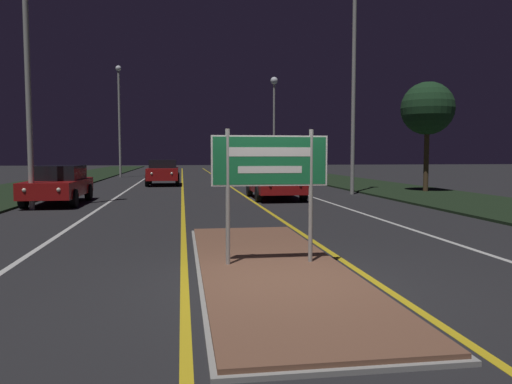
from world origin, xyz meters
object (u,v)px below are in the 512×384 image
(streetlight_left_near, at_px, (26,14))
(car_receding_0, at_px, (275,181))
(highway_sign, at_px, (270,168))
(streetlight_right_near, at_px, (354,41))
(car_approaching_1, at_px, (163,172))
(car_approaching_0, at_px, (59,184))
(car_receding_1, at_px, (241,170))
(streetlight_left_far, at_px, (119,111))
(car_receding_2, at_px, (267,168))
(streetlight_right_far, at_px, (274,106))

(streetlight_left_near, bearing_deg, car_receding_0, 17.68)
(highway_sign, xyz_separation_m, streetlight_left_near, (-6.36, 9.67, 4.78))
(streetlight_right_near, relative_size, car_approaching_1, 2.74)
(highway_sign, xyz_separation_m, car_approaching_0, (-5.95, 11.66, -0.87))
(car_receding_1, xyz_separation_m, car_approaching_0, (-8.48, -13.53, -0.04))
(streetlight_left_far, bearing_deg, car_approaching_0, -89.02)
(car_receding_0, bearing_deg, highway_sign, -101.08)
(highway_sign, height_order, car_approaching_0, highway_sign)
(car_approaching_1, bearing_deg, car_receding_2, 55.32)
(streetlight_right_far, bearing_deg, highway_sign, -100.62)
(streetlight_left_near, height_order, streetlight_right_far, streetlight_left_near)
(streetlight_left_near, bearing_deg, streetlight_right_near, 20.17)
(car_approaching_0, bearing_deg, streetlight_left_far, 90.98)
(streetlight_right_far, xyz_separation_m, car_approaching_1, (-9.10, -12.46, -5.26))
(streetlight_left_far, xyz_separation_m, car_receding_2, (12.26, 1.02, -4.67))
(streetlight_left_far, bearing_deg, highway_sign, -79.41)
(streetlight_right_near, height_order, car_receding_2, streetlight_right_near)
(car_approaching_0, height_order, car_approaching_1, car_approaching_1)
(car_receding_0, bearing_deg, streetlight_left_near, -162.32)
(streetlight_right_near, xyz_separation_m, car_receding_0, (-3.99, -1.89, -6.25))
(car_approaching_1, bearing_deg, highway_sign, -83.67)
(streetlight_right_near, distance_m, car_receding_0, 7.66)
(highway_sign, xyz_separation_m, car_receding_1, (2.53, 25.20, -0.83))
(streetlight_right_far, bearing_deg, car_approaching_1, -126.14)
(streetlight_left_far, height_order, streetlight_right_near, streetlight_right_near)
(car_receding_0, height_order, car_approaching_0, car_approaching_0)
(streetlight_left_near, xyz_separation_m, car_receding_2, (12.28, 25.19, -5.72))
(streetlight_right_near, distance_m, car_approaching_0, 14.12)
(streetlight_left_far, relative_size, car_receding_2, 2.01)
(car_receding_2, relative_size, car_approaching_1, 1.10)
(highway_sign, relative_size, car_approaching_1, 0.53)
(streetlight_left_far, relative_size, car_approaching_0, 1.94)
(highway_sign, distance_m, car_receding_1, 25.34)
(streetlight_left_far, bearing_deg, streetlight_right_near, -56.76)
(streetlight_right_near, height_order, streetlight_right_far, streetlight_right_near)
(car_receding_1, bearing_deg, streetlight_right_far, 67.77)
(streetlight_right_far, bearing_deg, car_approaching_0, -118.13)
(streetlight_right_far, relative_size, car_approaching_0, 1.85)
(highway_sign, xyz_separation_m, streetlight_right_far, (6.59, 35.12, 4.45))
(streetlight_right_near, height_order, car_receding_0, streetlight_right_near)
(car_receding_2, bearing_deg, car_receding_1, -109.38)
(highway_sign, bearing_deg, streetlight_left_far, 100.59)
(streetlight_right_near, bearing_deg, streetlight_left_near, -159.83)
(car_receding_0, bearing_deg, car_receding_1, 89.61)
(streetlight_left_near, relative_size, car_receding_0, 2.58)
(streetlight_right_near, relative_size, car_approaching_0, 2.40)
(highway_sign, height_order, car_approaching_1, highway_sign)
(streetlight_left_near, bearing_deg, car_approaching_1, 73.52)
(car_receding_1, bearing_deg, streetlight_left_far, 135.72)
(streetlight_left_near, height_order, car_receding_0, streetlight_left_near)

